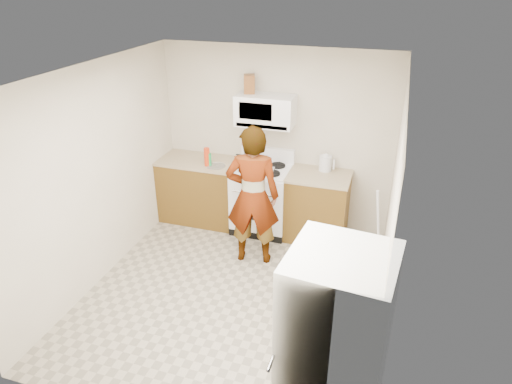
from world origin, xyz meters
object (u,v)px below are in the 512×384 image
at_px(person, 253,196).
at_px(fridge, 334,353).
at_px(kettle, 325,163).
at_px(saucepan, 251,159).
at_px(gas_range, 262,198).
at_px(microwave, 265,110).

height_order(person, fridge, person).
height_order(fridge, kettle, fridge).
distance_m(kettle, saucepan, 1.01).
distance_m(person, kettle, 1.20).
xyz_separation_m(person, fridge, (1.31, -2.16, -0.04)).
bearing_deg(saucepan, kettle, 4.83).
bearing_deg(fridge, gas_range, 121.75).
height_order(microwave, saucepan, microwave).
distance_m(person, saucepan, 0.92).
height_order(person, saucepan, person).
bearing_deg(saucepan, gas_range, -27.41).
height_order(gas_range, kettle, kettle).
xyz_separation_m(kettle, saucepan, (-1.01, -0.09, -0.03)).
distance_m(gas_range, fridge, 3.28).
height_order(person, kettle, person).
bearing_deg(microwave, saucepan, -170.22).
xyz_separation_m(gas_range, kettle, (0.82, 0.18, 0.55)).
bearing_deg(fridge, saucepan, 123.83).
distance_m(gas_range, saucepan, 0.56).
bearing_deg(gas_range, saucepan, 152.59).
xyz_separation_m(gas_range, microwave, (0.00, 0.13, 1.21)).
bearing_deg(microwave, kettle, 3.71).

